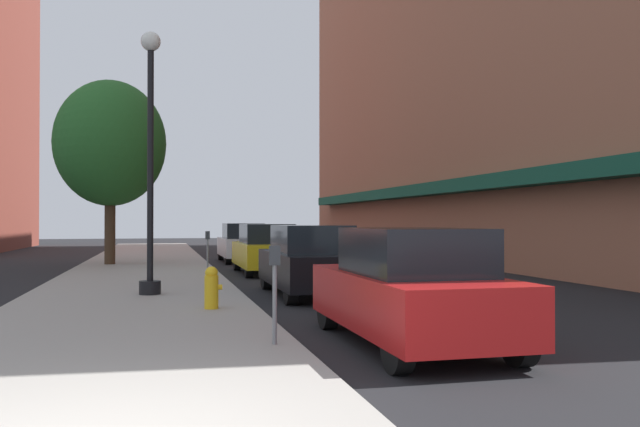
{
  "coord_description": "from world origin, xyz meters",
  "views": [
    {
      "loc": [
        0.57,
        -4.64,
        1.76
      ],
      "look_at": [
        6.05,
        17.64,
        2.02
      ],
      "focal_mm": 36.45,
      "sensor_mm": 36.0,
      "label": 1
    }
  ],
  "objects_px": {
    "car_red": "(410,288)",
    "parking_meter_far": "(275,282)",
    "fire_hydrant": "(212,287)",
    "car_black": "(310,261)",
    "parking_meter_near": "(208,246)",
    "tree_near": "(110,144)",
    "car_white": "(243,243)",
    "car_yellow": "(266,249)",
    "lamppost": "(150,157)"
  },
  "relations": [
    {
      "from": "parking_meter_near",
      "to": "car_black",
      "type": "bearing_deg",
      "value": -72.87
    },
    {
      "from": "lamppost",
      "to": "parking_meter_far",
      "type": "relative_size",
      "value": 4.5
    },
    {
      "from": "lamppost",
      "to": "tree_near",
      "type": "distance_m",
      "value": 11.1
    },
    {
      "from": "car_black",
      "to": "tree_near",
      "type": "bearing_deg",
      "value": 116.64
    },
    {
      "from": "car_black",
      "to": "car_white",
      "type": "height_order",
      "value": "same"
    },
    {
      "from": "car_red",
      "to": "parking_meter_far",
      "type": "bearing_deg",
      "value": -177.05
    },
    {
      "from": "parking_meter_near",
      "to": "parking_meter_far",
      "type": "relative_size",
      "value": 1.0
    },
    {
      "from": "parking_meter_far",
      "to": "car_red",
      "type": "bearing_deg",
      "value": 1.46
    },
    {
      "from": "car_yellow",
      "to": "car_white",
      "type": "relative_size",
      "value": 1.0
    },
    {
      "from": "tree_near",
      "to": "car_black",
      "type": "distance_m",
      "value": 12.79
    },
    {
      "from": "car_black",
      "to": "lamppost",
      "type": "bearing_deg",
      "value": 179.29
    },
    {
      "from": "tree_near",
      "to": "car_yellow",
      "type": "relative_size",
      "value": 1.63
    },
    {
      "from": "parking_meter_far",
      "to": "car_yellow",
      "type": "relative_size",
      "value": 0.3
    },
    {
      "from": "car_black",
      "to": "parking_meter_far",
      "type": "bearing_deg",
      "value": -106.15
    },
    {
      "from": "fire_hydrant",
      "to": "car_white",
      "type": "height_order",
      "value": "car_white"
    },
    {
      "from": "parking_meter_far",
      "to": "tree_near",
      "type": "bearing_deg",
      "value": 100.93
    },
    {
      "from": "tree_near",
      "to": "car_red",
      "type": "distance_m",
      "value": 18.5
    },
    {
      "from": "car_red",
      "to": "car_white",
      "type": "height_order",
      "value": "same"
    },
    {
      "from": "car_yellow",
      "to": "parking_meter_far",
      "type": "bearing_deg",
      "value": -98.66
    },
    {
      "from": "tree_near",
      "to": "car_red",
      "type": "bearing_deg",
      "value": -72.96
    },
    {
      "from": "parking_meter_far",
      "to": "car_black",
      "type": "bearing_deg",
      "value": 72.99
    },
    {
      "from": "tree_near",
      "to": "car_yellow",
      "type": "height_order",
      "value": "tree_near"
    },
    {
      "from": "parking_meter_near",
      "to": "car_yellow",
      "type": "height_order",
      "value": "car_yellow"
    },
    {
      "from": "car_red",
      "to": "car_white",
      "type": "xyz_separation_m",
      "value": [
        0.0,
        19.29,
        0.0
      ]
    },
    {
      "from": "car_red",
      "to": "car_black",
      "type": "relative_size",
      "value": 1.0
    },
    {
      "from": "car_white",
      "to": "tree_near",
      "type": "bearing_deg",
      "value": -160.79
    },
    {
      "from": "fire_hydrant",
      "to": "parking_meter_far",
      "type": "distance_m",
      "value": 3.79
    },
    {
      "from": "fire_hydrant",
      "to": "car_yellow",
      "type": "distance_m",
      "value": 9.6
    },
    {
      "from": "fire_hydrant",
      "to": "car_black",
      "type": "bearing_deg",
      "value": 46.63
    },
    {
      "from": "lamppost",
      "to": "fire_hydrant",
      "type": "xyz_separation_m",
      "value": [
        1.16,
        -2.75,
        -2.68
      ]
    },
    {
      "from": "fire_hydrant",
      "to": "parking_meter_near",
      "type": "distance_m",
      "value": 9.0
    },
    {
      "from": "car_red",
      "to": "tree_near",
      "type": "bearing_deg",
      "value": 108.52
    },
    {
      "from": "tree_near",
      "to": "car_black",
      "type": "height_order",
      "value": "tree_near"
    },
    {
      "from": "tree_near",
      "to": "car_white",
      "type": "bearing_deg",
      "value": 20.59
    },
    {
      "from": "lamppost",
      "to": "car_red",
      "type": "distance_m",
      "value": 7.77
    },
    {
      "from": "fire_hydrant",
      "to": "car_black",
      "type": "distance_m",
      "value": 3.65
    },
    {
      "from": "parking_meter_near",
      "to": "tree_near",
      "type": "xyz_separation_m",
      "value": [
        -3.35,
        4.64,
        3.76
      ]
    },
    {
      "from": "tree_near",
      "to": "car_yellow",
      "type": "bearing_deg",
      "value": -39.42
    },
    {
      "from": "lamppost",
      "to": "car_white",
      "type": "bearing_deg",
      "value": 74.13
    },
    {
      "from": "fire_hydrant",
      "to": "tree_near",
      "type": "bearing_deg",
      "value": 101.62
    },
    {
      "from": "car_black",
      "to": "car_yellow",
      "type": "xyz_separation_m",
      "value": [
        0.0,
        6.61,
        0.0
      ]
    },
    {
      "from": "car_yellow",
      "to": "car_white",
      "type": "bearing_deg",
      "value": 89.88
    },
    {
      "from": "car_red",
      "to": "car_white",
      "type": "relative_size",
      "value": 1.0
    },
    {
      "from": "fire_hydrant",
      "to": "parking_meter_near",
      "type": "height_order",
      "value": "parking_meter_near"
    },
    {
      "from": "parking_meter_far",
      "to": "tree_near",
      "type": "xyz_separation_m",
      "value": [
        -3.35,
        17.34,
        3.76
      ]
    },
    {
      "from": "lamppost",
      "to": "car_black",
      "type": "xyz_separation_m",
      "value": [
        3.66,
        -0.1,
        -2.39
      ]
    },
    {
      "from": "parking_meter_far",
      "to": "car_red",
      "type": "distance_m",
      "value": 1.96
    },
    {
      "from": "parking_meter_near",
      "to": "lamppost",
      "type": "bearing_deg",
      "value": -105.32
    },
    {
      "from": "car_red",
      "to": "car_yellow",
      "type": "bearing_deg",
      "value": 91.49
    },
    {
      "from": "parking_meter_near",
      "to": "car_black",
      "type": "xyz_separation_m",
      "value": [
        1.95,
        -6.33,
        -0.14
      ]
    }
  ]
}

